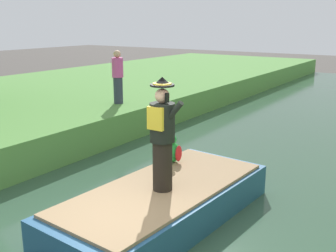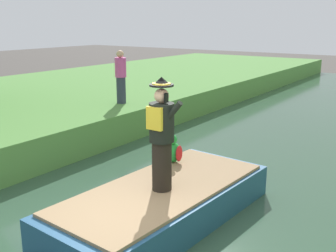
% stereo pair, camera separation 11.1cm
% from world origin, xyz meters
% --- Properties ---
extents(boat, '(2.06, 4.31, 0.61)m').
position_xyz_m(boat, '(0.00, 1.32, 0.40)').
color(boat, '#23517A').
rests_on(boat, canal_water).
extents(person_pirate, '(0.61, 0.42, 1.85)m').
position_xyz_m(person_pirate, '(0.07, 1.21, 1.64)').
color(person_pirate, black).
rests_on(person_pirate, boat).
extents(parrot_plush, '(0.36, 0.35, 0.57)m').
position_xyz_m(parrot_plush, '(-0.53, 2.42, 0.95)').
color(parrot_plush, green).
rests_on(parrot_plush, boat).
extents(person_bystander, '(0.34, 0.34, 1.60)m').
position_xyz_m(person_bystander, '(-4.48, 5.42, 1.76)').
color(person_bystander, '#33384C').
rests_on(person_bystander, grass_bank_near).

